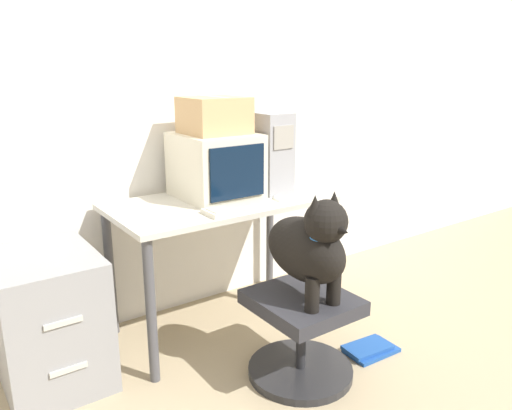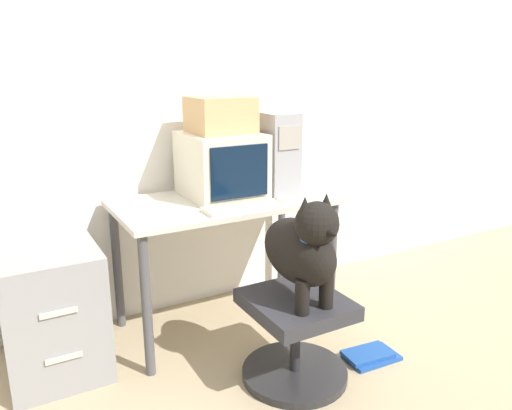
# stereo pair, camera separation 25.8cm
# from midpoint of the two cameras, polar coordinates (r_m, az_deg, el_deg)

# --- Properties ---
(ground_plane) EXTENTS (12.00, 12.00, 0.00)m
(ground_plane) POSITION_cam_midpoint_polar(r_m,az_deg,el_deg) (2.86, 2.35, -16.13)
(ground_plane) COLOR tan
(wall_back) EXTENTS (8.00, 0.05, 2.60)m
(wall_back) POSITION_cam_midpoint_polar(r_m,az_deg,el_deg) (3.09, -4.63, 11.75)
(wall_back) COLOR white
(wall_back) RESTS_ON ground_plane
(desk) EXTENTS (1.23, 0.66, 0.78)m
(desk) POSITION_cam_midpoint_polar(r_m,az_deg,el_deg) (2.85, -1.00, -1.39)
(desk) COLOR beige
(desk) RESTS_ON ground_plane
(crt_monitor) EXTENTS (0.41, 0.46, 0.36)m
(crt_monitor) POSITION_cam_midpoint_polar(r_m,az_deg,el_deg) (2.85, -1.38, 4.59)
(crt_monitor) COLOR beige
(crt_monitor) RESTS_ON desk
(pc_tower) EXTENTS (0.18, 0.44, 0.47)m
(pc_tower) POSITION_cam_midpoint_polar(r_m,az_deg,el_deg) (3.01, 4.02, 6.18)
(pc_tower) COLOR #99999E
(pc_tower) RESTS_ON desk
(keyboard) EXTENTS (0.41, 0.14, 0.03)m
(keyboard) POSITION_cam_midpoint_polar(r_m,az_deg,el_deg) (2.60, 1.17, -0.28)
(keyboard) COLOR beige
(keyboard) RESTS_ON desk
(computer_mouse) EXTENTS (0.06, 0.04, 0.04)m
(computer_mouse) POSITION_cam_midpoint_polar(r_m,az_deg,el_deg) (2.76, 5.44, 0.67)
(computer_mouse) COLOR beige
(computer_mouse) RESTS_ON desk
(office_chair) EXTENTS (0.53, 0.53, 0.43)m
(office_chair) POSITION_cam_midpoint_polar(r_m,az_deg,el_deg) (2.54, 7.53, -14.55)
(office_chair) COLOR #262628
(office_chair) RESTS_ON ground_plane
(dog) EXTENTS (0.24, 0.51, 0.54)m
(dog) POSITION_cam_midpoint_polar(r_m,az_deg,el_deg) (2.31, 8.61, -4.84)
(dog) COLOR black
(dog) RESTS_ON office_chair
(filing_cabinet) EXTENTS (0.47, 0.60, 0.66)m
(filing_cabinet) POSITION_cam_midpoint_polar(r_m,az_deg,el_deg) (2.71, -19.78, -11.17)
(filing_cabinet) COLOR gray
(filing_cabinet) RESTS_ON ground_plane
(cardboard_box) EXTENTS (0.32, 0.32, 0.20)m
(cardboard_box) POSITION_cam_midpoint_polar(r_m,az_deg,el_deg) (2.81, -1.46, 10.24)
(cardboard_box) COLOR tan
(cardboard_box) RESTS_ON crt_monitor
(book_stack_floor) EXTENTS (0.30, 0.19, 0.04)m
(book_stack_floor) POSITION_cam_midpoint_polar(r_m,az_deg,el_deg) (2.86, 15.54, -16.32)
(book_stack_floor) COLOR #1E4C9E
(book_stack_floor) RESTS_ON ground_plane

